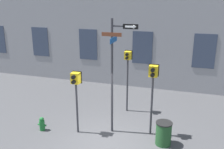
# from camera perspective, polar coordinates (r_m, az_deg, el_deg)

# --- Properties ---
(ground_plane) EXTENTS (60.00, 60.00, 0.00)m
(ground_plane) POSITION_cam_1_polar(r_m,az_deg,el_deg) (9.89, -0.66, -15.13)
(ground_plane) COLOR #424244
(street_sign_pole) EXTENTS (1.36, 0.83, 4.58)m
(street_sign_pole) POSITION_cam_1_polar(r_m,az_deg,el_deg) (9.49, 0.47, 1.47)
(street_sign_pole) COLOR #2D2D33
(street_sign_pole) RESTS_ON ground_plane
(pedestrian_signal_left) EXTENTS (0.39, 0.40, 2.57)m
(pedestrian_signal_left) POSITION_cam_1_polar(r_m,az_deg,el_deg) (9.74, -8.26, -2.45)
(pedestrian_signal_left) COLOR #2D2D33
(pedestrian_signal_left) RESTS_ON ground_plane
(pedestrian_signal_right) EXTENTS (0.39, 0.40, 2.89)m
(pedestrian_signal_right) POSITION_cam_1_polar(r_m,az_deg,el_deg) (9.54, 9.32, -1.38)
(pedestrian_signal_right) COLOR #2D2D33
(pedestrian_signal_right) RESTS_ON ground_plane
(pedestrian_signal_across) EXTENTS (0.36, 0.40, 2.97)m
(pedestrian_signal_across) POSITION_cam_1_polar(r_m,az_deg,el_deg) (11.53, 3.60, 2.12)
(pedestrian_signal_across) COLOR #2D2D33
(pedestrian_signal_across) RESTS_ON ground_plane
(fire_hydrant) EXTENTS (0.38, 0.22, 0.59)m
(fire_hydrant) POSITION_cam_1_polar(r_m,az_deg,el_deg) (10.90, -15.71, -10.83)
(fire_hydrant) COLOR #196028
(fire_hydrant) RESTS_ON ground_plane
(trash_bin) EXTENTS (0.61, 0.61, 0.90)m
(trash_bin) POSITION_cam_1_polar(r_m,az_deg,el_deg) (9.71, 11.70, -13.03)
(trash_bin) COLOR #1E4723
(trash_bin) RESTS_ON ground_plane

